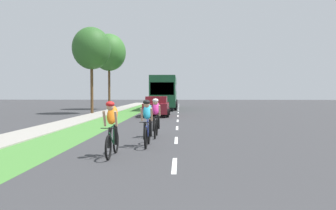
% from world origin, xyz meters
% --- Properties ---
extents(ground_plane, '(120.00, 120.00, 0.00)m').
position_xyz_m(ground_plane, '(0.00, 20.00, 0.00)').
color(ground_plane, '#38383A').
extents(grass_verge, '(2.16, 70.00, 0.01)m').
position_xyz_m(grass_verge, '(-4.50, 20.00, 0.00)').
color(grass_verge, '#478438').
rests_on(grass_verge, ground_plane).
extents(sidewalk_concrete, '(1.87, 70.00, 0.10)m').
position_xyz_m(sidewalk_concrete, '(-6.51, 20.00, 0.00)').
color(sidewalk_concrete, '#9E998E').
rests_on(sidewalk_concrete, ground_plane).
extents(lane_markings_center, '(0.12, 53.49, 0.01)m').
position_xyz_m(lane_markings_center, '(0.00, 24.00, 0.00)').
color(lane_markings_center, white).
rests_on(lane_markings_center, ground_plane).
extents(cyclist_lead, '(0.42, 1.72, 1.58)m').
position_xyz_m(cyclist_lead, '(-1.78, 7.82, 0.81)').
color(cyclist_lead, black).
rests_on(cyclist_lead, ground_plane).
extents(cyclist_trailing, '(0.42, 1.72, 1.58)m').
position_xyz_m(cyclist_trailing, '(-0.96, 9.61, 0.81)').
color(cyclist_trailing, black).
rests_on(cyclist_trailing, ground_plane).
extents(cyclist_distant, '(0.42, 1.72, 1.58)m').
position_xyz_m(cyclist_distant, '(-0.84, 11.92, 0.81)').
color(cyclist_distant, black).
rests_on(cyclist_distant, ground_plane).
extents(sedan_maroon, '(1.98, 4.30, 1.52)m').
position_xyz_m(sedan_maroon, '(-1.64, 23.79, 0.77)').
color(sedan_maroon, maroon).
rests_on(sedan_maroon, ground_plane).
extents(bus_dark_green, '(2.78, 11.60, 3.48)m').
position_xyz_m(bus_dark_green, '(-1.54, 35.39, 1.98)').
color(bus_dark_green, '#194C2D').
rests_on(bus_dark_green, ground_plane).
extents(street_tree_near, '(3.24, 3.24, 7.34)m').
position_xyz_m(street_tree_near, '(-7.34, 26.34, 5.54)').
color(street_tree_near, brown).
rests_on(street_tree_near, ground_plane).
extents(street_tree_far, '(3.57, 3.57, 8.05)m').
position_xyz_m(street_tree_far, '(-7.40, 33.54, 6.07)').
color(street_tree_far, brown).
rests_on(street_tree_far, ground_plane).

